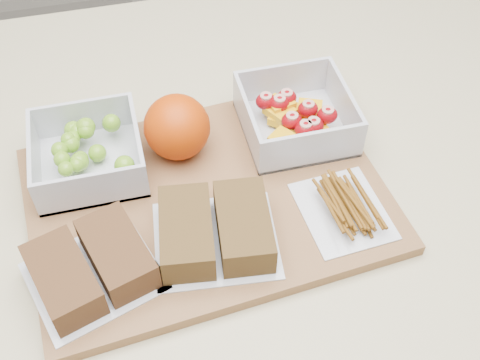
{
  "coord_description": "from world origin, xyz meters",
  "views": [
    {
      "loc": [
        -0.09,
        -0.45,
        1.48
      ],
      "look_at": [
        0.02,
        0.0,
        0.93
      ],
      "focal_mm": 45.0,
      "sensor_mm": 36.0,
      "label": 1
    }
  ],
  "objects_px": {
    "fruit_container": "(296,118)",
    "orange": "(177,127)",
    "pretzel_bag": "(344,205)",
    "sandwich_bag_left": "(91,267)",
    "cutting_board": "(208,199)",
    "grape_container": "(89,152)",
    "sandwich_bag_center": "(215,230)"
  },
  "relations": [
    {
      "from": "fruit_container",
      "to": "orange",
      "type": "height_order",
      "value": "orange"
    },
    {
      "from": "fruit_container",
      "to": "pretzel_bag",
      "type": "bearing_deg",
      "value": -84.3
    },
    {
      "from": "fruit_container",
      "to": "sandwich_bag_left",
      "type": "height_order",
      "value": "fruit_container"
    },
    {
      "from": "fruit_container",
      "to": "sandwich_bag_left",
      "type": "bearing_deg",
      "value": -149.43
    },
    {
      "from": "cutting_board",
      "to": "grape_container",
      "type": "distance_m",
      "value": 0.16
    },
    {
      "from": "fruit_container",
      "to": "pretzel_bag",
      "type": "relative_size",
      "value": 1.11
    },
    {
      "from": "orange",
      "to": "fruit_container",
      "type": "bearing_deg",
      "value": -0.04
    },
    {
      "from": "orange",
      "to": "sandwich_bag_center",
      "type": "relative_size",
      "value": 0.55
    },
    {
      "from": "grape_container",
      "to": "orange",
      "type": "distance_m",
      "value": 0.11
    },
    {
      "from": "fruit_container",
      "to": "orange",
      "type": "xyz_separation_m",
      "value": [
        -0.15,
        0.0,
        0.02
      ]
    },
    {
      "from": "fruit_container",
      "to": "cutting_board",
      "type": "bearing_deg",
      "value": -148.8
    },
    {
      "from": "orange",
      "to": "cutting_board",
      "type": "bearing_deg",
      "value": -76.77
    },
    {
      "from": "sandwich_bag_left",
      "to": "sandwich_bag_center",
      "type": "height_order",
      "value": "sandwich_bag_center"
    },
    {
      "from": "fruit_container",
      "to": "sandwich_bag_center",
      "type": "xyz_separation_m",
      "value": [
        -0.14,
        -0.15,
        -0.0
      ]
    },
    {
      "from": "fruit_container",
      "to": "sandwich_bag_left",
      "type": "relative_size",
      "value": 0.84
    },
    {
      "from": "pretzel_bag",
      "to": "grape_container",
      "type": "bearing_deg",
      "value": 152.63
    },
    {
      "from": "grape_container",
      "to": "cutting_board",
      "type": "bearing_deg",
      "value": -32.36
    },
    {
      "from": "grape_container",
      "to": "orange",
      "type": "height_order",
      "value": "orange"
    },
    {
      "from": "sandwich_bag_left",
      "to": "sandwich_bag_center",
      "type": "bearing_deg",
      "value": 6.12
    },
    {
      "from": "sandwich_bag_left",
      "to": "pretzel_bag",
      "type": "bearing_deg",
      "value": 3.81
    },
    {
      "from": "cutting_board",
      "to": "pretzel_bag",
      "type": "xyz_separation_m",
      "value": [
        0.15,
        -0.06,
        0.02
      ]
    },
    {
      "from": "orange",
      "to": "sandwich_bag_left",
      "type": "bearing_deg",
      "value": -126.82
    },
    {
      "from": "grape_container",
      "to": "fruit_container",
      "type": "bearing_deg",
      "value": -0.06
    },
    {
      "from": "grape_container",
      "to": "sandwich_bag_center",
      "type": "height_order",
      "value": "grape_container"
    },
    {
      "from": "grape_container",
      "to": "orange",
      "type": "bearing_deg",
      "value": -0.09
    },
    {
      "from": "cutting_board",
      "to": "fruit_container",
      "type": "relative_size",
      "value": 3.12
    },
    {
      "from": "grape_container",
      "to": "fruit_container",
      "type": "relative_size",
      "value": 0.97
    },
    {
      "from": "grape_container",
      "to": "sandwich_bag_center",
      "type": "bearing_deg",
      "value": -49.96
    },
    {
      "from": "fruit_container",
      "to": "sandwich_bag_left",
      "type": "xyz_separation_m",
      "value": [
        -0.28,
        -0.16,
        -0.0
      ]
    },
    {
      "from": "cutting_board",
      "to": "pretzel_bag",
      "type": "height_order",
      "value": "pretzel_bag"
    },
    {
      "from": "orange",
      "to": "sandwich_bag_left",
      "type": "xyz_separation_m",
      "value": [
        -0.12,
        -0.16,
        -0.02
      ]
    },
    {
      "from": "fruit_container",
      "to": "pretzel_bag",
      "type": "distance_m",
      "value": 0.14
    }
  ]
}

